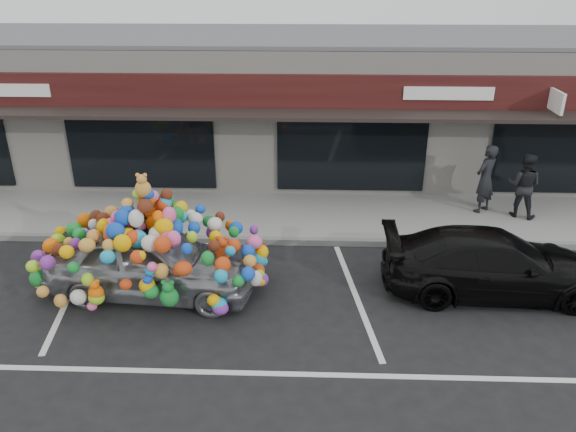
{
  "coord_description": "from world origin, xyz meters",
  "views": [
    {
      "loc": [
        1.74,
        -9.81,
        6.33
      ],
      "look_at": [
        1.34,
        1.4,
        1.26
      ],
      "focal_mm": 35.0,
      "sensor_mm": 36.0,
      "label": 1
    }
  ],
  "objects_px": {
    "black_sedan": "(493,263)",
    "pedestrian_a": "(485,179)",
    "toy_car": "(151,254)",
    "pedestrian_b": "(524,185)"
  },
  "relations": [
    {
      "from": "toy_car",
      "to": "pedestrian_b",
      "type": "bearing_deg",
      "value": -61.37
    },
    {
      "from": "toy_car",
      "to": "pedestrian_a",
      "type": "distance_m",
      "value": 8.94
    },
    {
      "from": "pedestrian_a",
      "to": "black_sedan",
      "type": "bearing_deg",
      "value": 36.6
    },
    {
      "from": "black_sedan",
      "to": "pedestrian_a",
      "type": "bearing_deg",
      "value": -11.56
    },
    {
      "from": "black_sedan",
      "to": "pedestrian_b",
      "type": "height_order",
      "value": "pedestrian_b"
    },
    {
      "from": "pedestrian_b",
      "to": "pedestrian_a",
      "type": "bearing_deg",
      "value": 12.01
    },
    {
      "from": "pedestrian_b",
      "to": "black_sedan",
      "type": "bearing_deg",
      "value": 91.68
    },
    {
      "from": "pedestrian_a",
      "to": "toy_car",
      "type": "bearing_deg",
      "value": -13.02
    },
    {
      "from": "pedestrian_a",
      "to": "pedestrian_b",
      "type": "distance_m",
      "value": 0.97
    },
    {
      "from": "black_sedan",
      "to": "pedestrian_a",
      "type": "distance_m",
      "value": 4.0
    }
  ]
}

